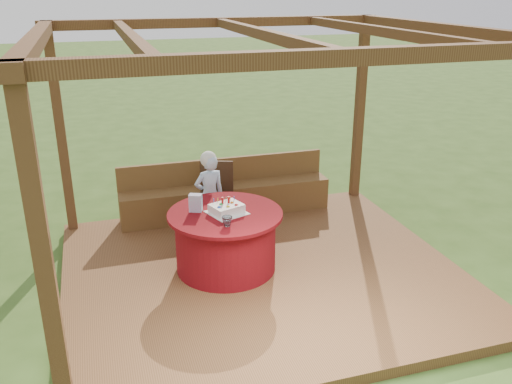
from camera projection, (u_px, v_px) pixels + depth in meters
ground at (262, 278)px, 6.39m from camera, size 60.00×60.00×0.00m
deck at (262, 274)px, 6.37m from camera, size 4.50×4.00×0.12m
pergola at (263, 72)px, 5.53m from camera, size 4.50×4.00×2.72m
bench at (226, 197)px, 7.79m from camera, size 3.00×0.42×0.80m
table at (226, 240)px, 6.26m from camera, size 1.31×1.31×0.71m
chair at (216, 192)px, 7.31m from camera, size 0.58×0.58×0.90m
elderly_woman at (210, 193)px, 7.04m from camera, size 0.44×0.32×1.15m
birthday_cake at (227, 209)px, 6.10m from camera, size 0.49×0.49×0.18m
gift_bag at (196, 203)px, 6.13m from camera, size 0.17×0.14×0.20m
drinking_glass at (227, 221)px, 5.77m from camera, size 0.12×0.12×0.11m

